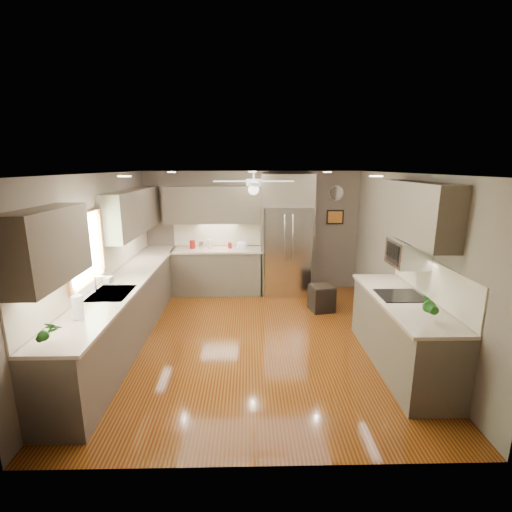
{
  "coord_description": "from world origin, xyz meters",
  "views": [
    {
      "loc": [
        -0.08,
        -5.26,
        2.61
      ],
      "look_at": [
        0.04,
        0.6,
        1.17
      ],
      "focal_mm": 26.0,
      "sensor_mm": 36.0,
      "label": 1
    }
  ],
  "objects_px": {
    "potted_plant_right": "(429,305)",
    "canister_a": "(192,245)",
    "microwave": "(408,253)",
    "stool": "(322,298)",
    "canister_d": "(230,245)",
    "canister_b": "(202,245)",
    "bowl": "(242,247)",
    "paper_towel": "(78,307)",
    "canister_c": "(210,244)",
    "refrigerator": "(287,237)",
    "potted_plant_left": "(48,331)",
    "soap_bottle": "(109,279)"
  },
  "relations": [
    {
      "from": "potted_plant_left",
      "to": "refrigerator",
      "type": "relative_size",
      "value": 0.13
    },
    {
      "from": "paper_towel",
      "to": "canister_b",
      "type": "bearing_deg",
      "value": 75.54
    },
    {
      "from": "potted_plant_right",
      "to": "microwave",
      "type": "bearing_deg",
      "value": 82.89
    },
    {
      "from": "canister_b",
      "to": "canister_d",
      "type": "xyz_separation_m",
      "value": [
        0.58,
        0.01,
        -0.01
      ]
    },
    {
      "from": "stool",
      "to": "bowl",
      "type": "bearing_deg",
      "value": 144.01
    },
    {
      "from": "canister_b",
      "to": "microwave",
      "type": "distance_m",
      "value": 4.18
    },
    {
      "from": "paper_towel",
      "to": "potted_plant_right",
      "type": "bearing_deg",
      "value": -1.32
    },
    {
      "from": "canister_c",
      "to": "potted_plant_left",
      "type": "xyz_separation_m",
      "value": [
        -1.07,
        -4.29,
        0.07
      ]
    },
    {
      "from": "canister_a",
      "to": "stool",
      "type": "distance_m",
      "value": 2.84
    },
    {
      "from": "canister_d",
      "to": "refrigerator",
      "type": "xyz_separation_m",
      "value": [
        1.16,
        -0.09,
        0.19
      ]
    },
    {
      "from": "refrigerator",
      "to": "microwave",
      "type": "distance_m",
      "value": 3.03
    },
    {
      "from": "canister_b",
      "to": "canister_d",
      "type": "relative_size",
      "value": 1.29
    },
    {
      "from": "soap_bottle",
      "to": "bowl",
      "type": "relative_size",
      "value": 0.82
    },
    {
      "from": "canister_b",
      "to": "stool",
      "type": "xyz_separation_m",
      "value": [
        2.31,
        -1.1,
        -0.77
      ]
    },
    {
      "from": "canister_d",
      "to": "potted_plant_right",
      "type": "distance_m",
      "value": 4.4
    },
    {
      "from": "canister_b",
      "to": "canister_d",
      "type": "distance_m",
      "value": 0.58
    },
    {
      "from": "canister_b",
      "to": "soap_bottle",
      "type": "bearing_deg",
      "value": -112.59
    },
    {
      "from": "canister_b",
      "to": "canister_c",
      "type": "xyz_separation_m",
      "value": [
        0.16,
        0.02,
        0.02
      ]
    },
    {
      "from": "soap_bottle",
      "to": "bowl",
      "type": "bearing_deg",
      "value": 52.48
    },
    {
      "from": "bowl",
      "to": "paper_towel",
      "type": "distance_m",
      "value": 3.99
    },
    {
      "from": "canister_a",
      "to": "refrigerator",
      "type": "bearing_deg",
      "value": -2.47
    },
    {
      "from": "microwave",
      "to": "paper_towel",
      "type": "relative_size",
      "value": 1.9
    },
    {
      "from": "canister_a",
      "to": "canister_b",
      "type": "relative_size",
      "value": 1.15
    },
    {
      "from": "canister_b",
      "to": "canister_c",
      "type": "distance_m",
      "value": 0.16
    },
    {
      "from": "potted_plant_left",
      "to": "refrigerator",
      "type": "xyz_separation_m",
      "value": [
        2.66,
        4.19,
        0.08
      ]
    },
    {
      "from": "bowl",
      "to": "microwave",
      "type": "height_order",
      "value": "microwave"
    },
    {
      "from": "canister_d",
      "to": "potted_plant_right",
      "type": "height_order",
      "value": "potted_plant_right"
    },
    {
      "from": "canister_c",
      "to": "refrigerator",
      "type": "height_order",
      "value": "refrigerator"
    },
    {
      "from": "canister_b",
      "to": "paper_towel",
      "type": "distance_m",
      "value": 3.72
    },
    {
      "from": "stool",
      "to": "potted_plant_right",
      "type": "bearing_deg",
      "value": -75.9
    },
    {
      "from": "canister_b",
      "to": "refrigerator",
      "type": "relative_size",
      "value": 0.06
    },
    {
      "from": "bowl",
      "to": "canister_c",
      "type": "bearing_deg",
      "value": 176.25
    },
    {
      "from": "canister_b",
      "to": "canister_c",
      "type": "bearing_deg",
      "value": 5.46
    },
    {
      "from": "potted_plant_right",
      "to": "canister_a",
      "type": "bearing_deg",
      "value": 130.43
    },
    {
      "from": "potted_plant_left",
      "to": "paper_towel",
      "type": "xyz_separation_m",
      "value": [
        -0.02,
        0.67,
        -0.02
      ]
    },
    {
      "from": "microwave",
      "to": "stool",
      "type": "relative_size",
      "value": 1.16
    },
    {
      "from": "bowl",
      "to": "refrigerator",
      "type": "relative_size",
      "value": 0.1
    },
    {
      "from": "bowl",
      "to": "paper_towel",
      "type": "height_order",
      "value": "paper_towel"
    },
    {
      "from": "canister_d",
      "to": "canister_b",
      "type": "bearing_deg",
      "value": -179.36
    },
    {
      "from": "canister_b",
      "to": "bowl",
      "type": "relative_size",
      "value": 0.65
    },
    {
      "from": "canister_d",
      "to": "potted_plant_left",
      "type": "bearing_deg",
      "value": -109.25
    },
    {
      "from": "soap_bottle",
      "to": "potted_plant_left",
      "type": "distance_m",
      "value": 1.84
    },
    {
      "from": "soap_bottle",
      "to": "microwave",
      "type": "relative_size",
      "value": 0.36
    },
    {
      "from": "potted_plant_left",
      "to": "bowl",
      "type": "height_order",
      "value": "potted_plant_left"
    },
    {
      "from": "canister_c",
      "to": "potted_plant_left",
      "type": "height_order",
      "value": "potted_plant_left"
    },
    {
      "from": "refrigerator",
      "to": "canister_b",
      "type": "bearing_deg",
      "value": 177.34
    },
    {
      "from": "canister_a",
      "to": "canister_b",
      "type": "distance_m",
      "value": 0.19
    },
    {
      "from": "canister_b",
      "to": "refrigerator",
      "type": "xyz_separation_m",
      "value": [
        1.75,
        -0.08,
        0.18
      ]
    },
    {
      "from": "potted_plant_left",
      "to": "canister_b",
      "type": "bearing_deg",
      "value": 77.94
    },
    {
      "from": "potted_plant_left",
      "to": "canister_c",
      "type": "bearing_deg",
      "value": 75.93
    }
  ]
}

